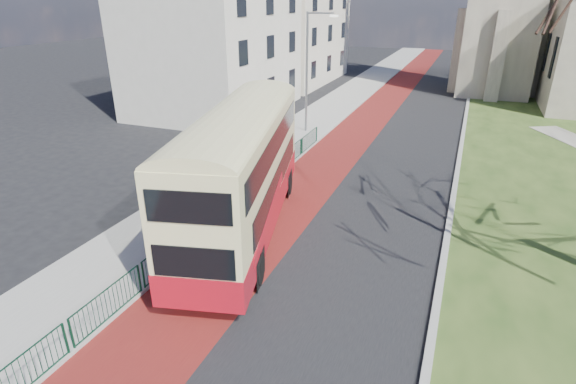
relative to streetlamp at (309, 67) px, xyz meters
The scene contains 11 objects.
ground 19.08m from the streetlamp, 76.42° to the right, with size 160.00×160.00×0.00m, color black.
road_carriageway 7.70m from the streetlamp, 18.88° to the left, with size 9.00×120.00×0.01m, color black.
bus_lane 5.91m from the streetlamp, 32.43° to the left, with size 3.40×120.00×0.01m, color #591414.
pavement_west 5.00m from the streetlamp, 108.07° to the left, with size 4.00×120.00×0.12m, color gray.
kerb_west 5.13m from the streetlamp, 56.03° to the left, with size 0.25×120.00×0.13m, color #999993.
kerb_east 12.07m from the streetlamp, 20.95° to the left, with size 0.25×80.00×0.13m, color #999993.
pedestrian_railing 14.64m from the streetlamp, 84.30° to the right, with size 0.07×24.00×1.12m.
street_block_near 10.62m from the streetlamp, 157.49° to the left, with size 10.30×14.30×13.00m.
street_block_far 22.24m from the streetlamp, 115.76° to the left, with size 10.30×16.30×11.50m.
streetlamp is the anchor object (origin of this frame).
bus 15.34m from the streetlamp, 80.38° to the right, with size 5.65×12.31×5.02m.
Camera 1 is at (6.06, -11.71, 8.94)m, focal length 28.00 mm.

